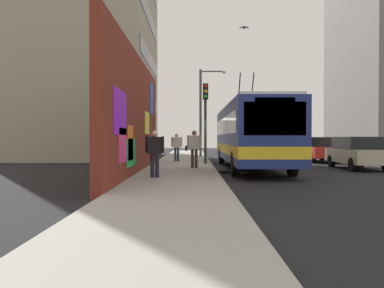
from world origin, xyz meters
TOP-DOWN VIEW (x-y plane):
  - ground_plane at (0.00, 0.00)m, footprint 80.00×80.00m
  - sidewalk_slab at (0.00, 1.60)m, footprint 48.00×3.20m
  - graffiti_wall at (-4.13, 3.35)m, footprint 13.76×0.32m
  - building_far_left at (10.39, 9.20)m, footprint 13.49×9.67m
  - building_far_right at (17.51, -17.00)m, footprint 13.20×6.72m
  - city_bus at (-1.01, -1.80)m, footprint 11.88×2.56m
  - parked_car_champagne at (-1.15, -7.00)m, footprint 4.22×1.74m
  - parked_car_red at (5.01, -7.00)m, footprint 4.66×1.77m
  - pedestrian_near_wall at (-6.75, 2.34)m, footprint 0.22×0.66m
  - pedestrian_midblock at (2.95, 1.98)m, footprint 0.22×0.66m
  - pedestrian_at_curb at (-2.24, 0.96)m, footprint 0.23×0.76m
  - traffic_light at (0.50, 0.35)m, footprint 0.49×0.28m
  - street_lamp at (8.86, 0.22)m, footprint 0.44×1.96m
  - flying_pigeons at (3.67, -2.10)m, footprint 0.32×0.55m
  - curbside_puddle at (-3.03, -0.60)m, footprint 1.68×1.68m

SIDE VIEW (x-z plane):
  - ground_plane at x=0.00m, z-range 0.00..0.00m
  - curbside_puddle at x=-3.03m, z-range 0.00..0.00m
  - sidewalk_slab at x=0.00m, z-range 0.00..0.15m
  - parked_car_champagne at x=-1.15m, z-range 0.04..1.62m
  - parked_car_red at x=5.01m, z-range 0.04..1.62m
  - pedestrian_near_wall at x=-6.75m, z-range 0.29..1.92m
  - pedestrian_midblock at x=2.95m, z-range 0.29..1.93m
  - pedestrian_at_curb at x=-2.24m, z-range 0.30..2.03m
  - city_bus at x=-1.01m, z-range -0.71..4.22m
  - graffiti_wall at x=-4.13m, z-range 0.00..4.85m
  - traffic_light at x=0.50m, z-range 0.88..5.15m
  - street_lamp at x=8.86m, z-range 0.66..7.11m
  - flying_pigeons at x=3.67m, z-range 8.15..8.30m
  - building_far_right at x=17.51m, z-range 0.00..18.46m
  - building_far_left at x=10.39m, z-range 0.00..20.71m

